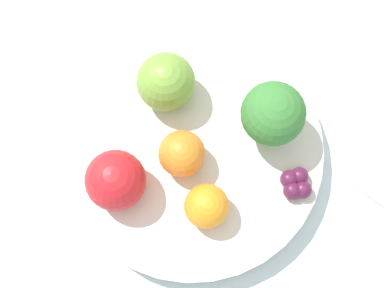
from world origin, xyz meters
TOP-DOWN VIEW (x-y plane):
  - ground_plane at (0.00, 0.00)m, footprint 6.00×6.00m
  - table_surface at (0.00, 0.00)m, footprint 1.20×1.20m
  - bowl at (0.00, 0.00)m, footprint 0.25×0.25m
  - broccoli at (0.06, -0.05)m, footprint 0.06×0.06m
  - apple_red at (0.03, 0.05)m, footprint 0.06×0.06m
  - apple_green at (-0.07, 0.03)m, footprint 0.05×0.05m
  - orange_front at (-0.02, 0.00)m, footprint 0.04×0.04m
  - orange_back at (-0.04, -0.05)m, footprint 0.04×0.04m
  - grape_cluster at (0.03, -0.10)m, footprint 0.03×0.03m

SIDE VIEW (x-z plane):
  - ground_plane at x=0.00m, z-range 0.00..0.00m
  - table_surface at x=0.00m, z-range 0.00..0.02m
  - bowl at x=0.00m, z-range 0.02..0.05m
  - grape_cluster at x=0.03m, z-range 0.05..0.07m
  - orange_back at x=-0.04m, z-range 0.05..0.09m
  - orange_front at x=-0.02m, z-range 0.05..0.09m
  - apple_green at x=-0.07m, z-range 0.05..0.10m
  - apple_red at x=0.03m, z-range 0.05..0.10m
  - broccoli at x=0.06m, z-range 0.05..0.12m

